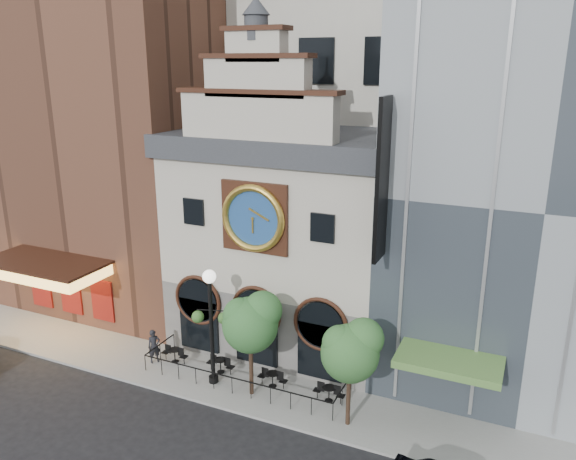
% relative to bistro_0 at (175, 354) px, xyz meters
% --- Properties ---
extents(ground, '(120.00, 120.00, 0.00)m').
position_rel_bistro_0_xyz_m(ground, '(4.40, -2.59, -0.61)').
color(ground, black).
rests_on(ground, ground).
extents(sidewalk, '(44.00, 5.00, 0.15)m').
position_rel_bistro_0_xyz_m(sidewalk, '(4.40, -0.09, -0.54)').
color(sidewalk, gray).
rests_on(sidewalk, ground).
extents(clock_building, '(12.60, 8.78, 18.65)m').
position_rel_bistro_0_xyz_m(clock_building, '(4.40, 5.24, 6.07)').
color(clock_building, '#605E5B').
rests_on(clock_building, ground).
extents(theater_building, '(14.00, 15.60, 25.00)m').
position_rel_bistro_0_xyz_m(theater_building, '(-8.60, 7.37, 11.99)').
color(theater_building, brown).
rests_on(theater_building, ground).
extents(retail_building, '(14.00, 14.40, 20.00)m').
position_rel_bistro_0_xyz_m(retail_building, '(17.39, 7.40, 9.53)').
color(retail_building, gray).
rests_on(retail_building, ground).
extents(office_tower, '(20.00, 16.00, 40.00)m').
position_rel_bistro_0_xyz_m(office_tower, '(4.40, 17.41, 19.39)').
color(office_tower, beige).
rests_on(office_tower, ground).
extents(cafe_railing, '(10.60, 2.60, 0.90)m').
position_rel_bistro_0_xyz_m(cafe_railing, '(4.40, -0.09, -0.01)').
color(cafe_railing, black).
rests_on(cafe_railing, sidewalk).
extents(bistro_0, '(1.58, 0.68, 0.90)m').
position_rel_bistro_0_xyz_m(bistro_0, '(0.00, 0.00, 0.00)').
color(bistro_0, black).
rests_on(bistro_0, sidewalk).
extents(bistro_1, '(1.58, 0.68, 0.90)m').
position_rel_bistro_0_xyz_m(bistro_1, '(2.84, 0.11, 0.00)').
color(bistro_1, black).
rests_on(bistro_1, sidewalk).
extents(bistro_2, '(1.58, 0.68, 0.90)m').
position_rel_bistro_0_xyz_m(bistro_2, '(5.95, 0.03, 0.00)').
color(bistro_2, black).
rests_on(bistro_2, sidewalk).
extents(bistro_3, '(1.58, 0.68, 0.90)m').
position_rel_bistro_0_xyz_m(bistro_3, '(9.00, -0.00, 0.00)').
color(bistro_3, black).
rests_on(bistro_3, sidewalk).
extents(pedestrian, '(0.78, 0.82, 1.89)m').
position_rel_bistro_0_xyz_m(pedestrian, '(-1.00, -0.45, 0.48)').
color(pedestrian, black).
rests_on(pedestrian, sidewalk).
extents(lamppost, '(1.91, 1.03, 6.15)m').
position_rel_bistro_0_xyz_m(lamppost, '(3.00, -0.85, 3.34)').
color(lamppost, black).
rests_on(lamppost, sidewalk).
extents(tree_left, '(2.81, 2.71, 5.42)m').
position_rel_bistro_0_xyz_m(tree_left, '(5.32, -0.94, 3.51)').
color(tree_left, '#382619').
rests_on(tree_left, sidewalk).
extents(tree_right, '(2.69, 2.59, 5.19)m').
position_rel_bistro_0_xyz_m(tree_right, '(10.44, -1.29, 3.34)').
color(tree_right, '#382619').
rests_on(tree_right, sidewalk).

